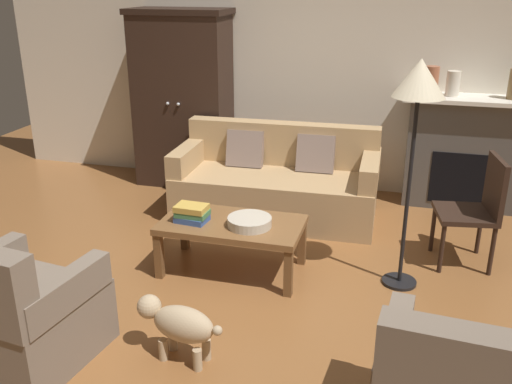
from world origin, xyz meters
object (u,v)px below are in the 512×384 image
fireplace (463,152)px  mantel_vase_cream (453,84)px  fruit_bowl (250,222)px  mantel_vase_terracotta (431,81)px  couch (277,184)px  coffee_table (232,228)px  book_stack (192,213)px  floor_lamp (418,93)px  dog (179,324)px  armoire (183,99)px  armchair_near_left (19,315)px  side_chair_wooden (478,205)px

fireplace → mantel_vase_cream: (-0.18, -0.02, 0.67)m
fruit_bowl → mantel_vase_terracotta: 2.47m
couch → mantel_vase_terracotta: size_ratio=7.01×
couch → coffee_table: couch is taller
coffee_table → fruit_bowl: size_ratio=3.26×
couch → book_stack: (-0.37, -1.27, 0.17)m
coffee_table → floor_lamp: size_ratio=0.65×
couch → fruit_bowl: size_ratio=5.76×
floor_lamp → fireplace: bearing=74.1°
fruit_bowl → mantel_vase_terracotta: (1.27, 1.96, 0.80)m
dog → coffee_table: bearing=91.4°
fireplace → floor_lamp: floor_lamp is taller
mantel_vase_cream → couch: bearing=-155.0°
armoire → armchair_near_left: armoire is taller
mantel_vase_cream → dog: size_ratio=0.42×
mantel_vase_terracotta → side_chair_wooden: bearing=-72.3°
couch → side_chair_wooden: side_chair_wooden is taller
book_stack → armchair_near_left: (-0.58, -1.34, -0.17)m
mantel_vase_cream → side_chair_wooden: (0.21, -1.29, -0.73)m
fruit_bowl → book_stack: (-0.45, -0.03, 0.03)m
dog → armchair_near_left: bearing=-163.8°
couch → mantel_vase_cream: size_ratio=8.08×
fireplace → coffee_table: fireplace is taller
couch → book_stack: couch is taller
fireplace → armoire: armoire is taller
book_stack → dog: (0.33, -1.08, -0.24)m
fireplace → side_chair_wooden: fireplace is taller
armoire → coffee_table: (1.14, -1.87, -0.59)m
armchair_near_left → dog: 0.95m
armoire → book_stack: 2.16m
mantel_vase_terracotta → dog: mantel_vase_terracotta is taller
fireplace → mantel_vase_terracotta: size_ratio=4.55×
mantel_vase_cream → armoire: bearing=-178.8°
mantel_vase_terracotta → armoire: bearing=-178.7°
mantel_vase_cream → floor_lamp: 1.83m
mantel_vase_cream → dog: 3.60m
coffee_table → mantel_vase_cream: (1.63, 1.93, 0.87)m
fireplace → floor_lamp: size_ratio=0.74×
mantel_vase_terracotta → book_stack: bearing=-130.8°
armchair_near_left → floor_lamp: 2.91m
mantel_vase_cream → side_chair_wooden: bearing=-80.6°
fireplace → dog: bearing=-119.9°
book_stack → fireplace: bearing=43.8°
floor_lamp → mantel_vase_terracotta: bearing=85.8°
armoire → dog: armoire is taller
coffee_table → mantel_vase_terracotta: bearing=53.5°
armoire → mantel_vase_cream: (2.77, 0.06, 0.29)m
fruit_bowl → book_stack: book_stack is taller
armchair_near_left → side_chair_wooden: bearing=37.0°
couch → book_stack: bearing=-106.3°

